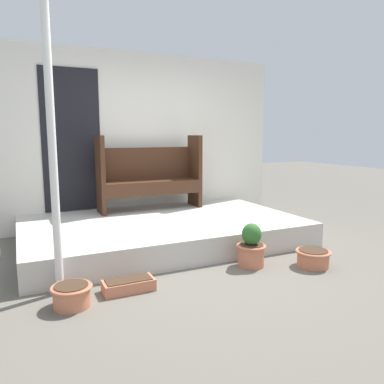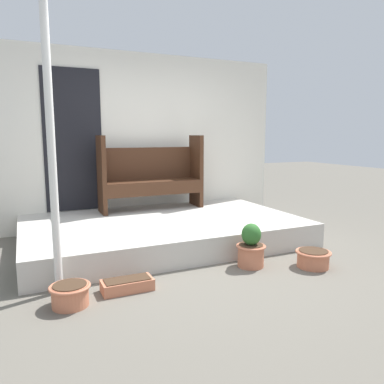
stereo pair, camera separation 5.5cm
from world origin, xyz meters
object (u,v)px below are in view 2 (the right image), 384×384
(flower_pot_left, at_px, (70,294))
(planter_box_rect, at_px, (127,285))
(support_post, at_px, (52,154))
(flower_pot_middle, at_px, (251,248))
(flower_pot_right, at_px, (313,258))
(bench, at_px, (151,173))

(flower_pot_left, relative_size, planter_box_rect, 0.73)
(support_post, relative_size, flower_pot_left, 7.33)
(flower_pot_left, relative_size, flower_pot_middle, 0.72)
(support_post, distance_m, flower_pot_middle, 2.18)
(flower_pot_middle, relative_size, flower_pot_right, 1.26)
(support_post, xyz_separation_m, planter_box_rect, (0.56, -0.22, -1.17))
(flower_pot_left, height_order, flower_pot_middle, flower_pot_middle)
(bench, height_order, flower_pot_left, bench)
(flower_pot_right, height_order, planter_box_rect, flower_pot_right)
(support_post, xyz_separation_m, flower_pot_right, (2.51, -0.44, -1.13))
(support_post, xyz_separation_m, flower_pot_left, (0.06, -0.33, -1.13))
(flower_pot_left, bearing_deg, support_post, 100.00)
(bench, bearing_deg, flower_pot_left, -123.27)
(flower_pot_middle, bearing_deg, flower_pot_right, -26.29)
(bench, bearing_deg, planter_box_rect, -114.09)
(flower_pot_left, height_order, planter_box_rect, flower_pot_left)
(flower_pot_middle, relative_size, planter_box_rect, 1.02)
(flower_pot_left, distance_m, flower_pot_right, 2.45)
(bench, bearing_deg, flower_pot_middle, -78.09)
(support_post, relative_size, planter_box_rect, 5.39)
(bench, bearing_deg, support_post, -128.73)
(bench, height_order, flower_pot_right, bench)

